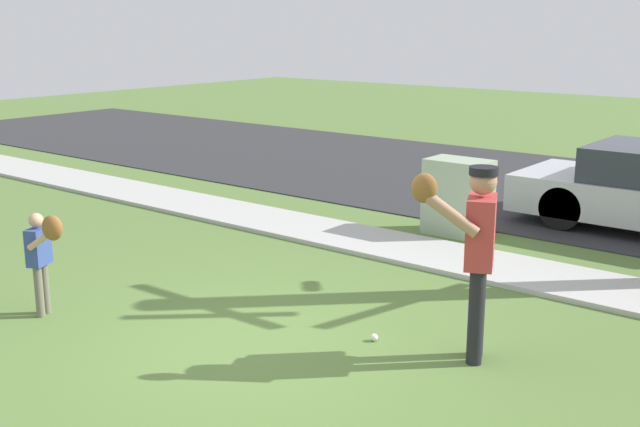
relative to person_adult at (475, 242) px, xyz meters
name	(u,v)px	position (x,y,z in m)	size (l,w,h in m)	color
ground_plane	(441,261)	(-1.72, 2.49, -1.11)	(48.00, 48.00, 0.00)	#567538
sidewalk_strip	(445,257)	(-1.72, 2.59, -1.08)	(36.00, 1.20, 0.06)	#B2B2AD
road_surface	(585,193)	(-1.72, 7.59, -1.10)	(36.00, 6.80, 0.02)	#2D2D30
person_adult	(475,242)	(0.00, 0.00, 0.00)	(0.65, 0.84, 1.78)	black
person_child	(42,250)	(-3.96, -1.77, -0.38)	(0.58, 0.36, 1.14)	#6B6656
baseball	(374,337)	(-0.92, -0.19, -1.07)	(0.07, 0.07, 0.07)	white
utility_cabinet	(458,197)	(-2.20, 3.77, -0.56)	(0.90, 0.57, 1.09)	#9EB293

